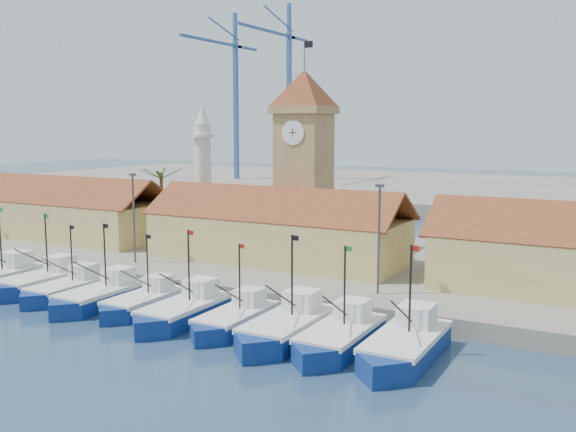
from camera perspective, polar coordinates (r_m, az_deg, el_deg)
The scene contains 20 objects.
ground at distance 50.81m, azimuth -12.28°, elevation -9.51°, with size 400.00×400.00×0.00m, color navy.
quay at distance 69.92m, azimuth 0.65°, elevation -3.92°, with size 140.00×32.00×1.50m, color gray.
terminal at distance 150.63m, azimuth 16.14°, elevation 2.20°, with size 240.00×80.00×2.00m, color gray.
boat_1 at distance 63.73m, azimuth -21.16°, elevation -5.59°, with size 3.65×10.01×7.57m.
boat_2 at distance 60.38m, azimuth -19.14°, elevation -6.29°, with size 3.30×9.05×6.85m.
boat_3 at distance 56.83m, azimuth -16.47°, elevation -6.99°, with size 3.57×9.78×7.40m.
boat_4 at distance 54.39m, azimuth -12.85°, elevation -7.61°, with size 3.24×8.87×6.71m.
boat_5 at distance 50.87m, azimuth -9.36°, elevation -8.49°, with size 3.66×10.02×7.58m.
boat_6 at distance 48.63m, azimuth -4.83°, elevation -9.28°, with size 3.29×9.01×6.81m.
boat_7 at distance 46.09m, azimuth -0.22°, elevation -10.08°, with size 3.83×10.48×7.93m.
boat_8 at distance 44.42m, azimuth 4.53°, elevation -10.86°, with size 3.61×9.89×7.49m.
boat_9 at distance 43.09m, azimuth 10.28°, elevation -11.50°, with size 3.82×10.47×7.92m.
hall_left at distance 86.08m, azimuth -19.85°, elevation 0.03°, with size 31.20×10.13×7.61m.
hall_center at distance 65.87m, azimuth -0.97°, elevation -1.78°, with size 27.04×10.13×7.61m.
clock_tower at distance 70.29m, azimuth 1.43°, elevation 5.36°, with size 5.80×5.80×22.70m.
minaret at distance 79.99m, azimuth -7.54°, elevation 4.00°, with size 3.00×3.00×16.30m.
palm_tree at distance 81.78m, azimuth -11.16°, elevation 1.55°, with size 5.60×5.03×8.39m.
lamp_posts at distance 58.46m, azimuth -4.41°, elevation -0.56°, with size 80.70×0.25×9.03m.
crane_blue_far at distance 164.53m, azimuth -4.93°, elevation 11.27°, with size 1.00×32.18×41.35m.
crane_blue_near at distance 163.41m, azimuth -0.16°, elevation 11.80°, with size 1.00×33.54×43.59m.
Camera 1 is at (31.98, -36.53, 15.00)m, focal length 40.00 mm.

